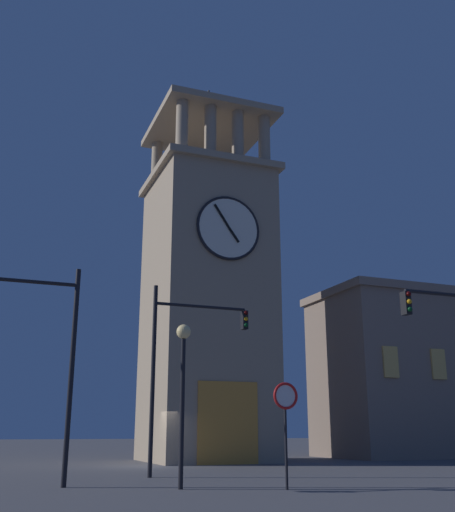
{
  "coord_description": "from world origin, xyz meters",
  "views": [
    {
      "loc": [
        7.37,
        29.03,
        1.59
      ],
      "look_at": [
        -5.18,
        -3.61,
        11.68
      ],
      "focal_mm": 42.6,
      "sensor_mm": 36.0,
      "label": 1
    }
  ],
  "objects_px": {
    "traffic_signal_mid": "(40,339)",
    "no_horn_sign": "(286,405)",
    "clocktower": "(207,302)",
    "traffic_signal_near": "(182,351)",
    "street_lamp": "(183,371)"
  },
  "relations": [
    {
      "from": "clocktower",
      "to": "no_horn_sign",
      "type": "height_order",
      "value": "clocktower"
    },
    {
      "from": "clocktower",
      "to": "no_horn_sign",
      "type": "distance_m",
      "value": 17.84
    },
    {
      "from": "street_lamp",
      "to": "no_horn_sign",
      "type": "relative_size",
      "value": 1.59
    },
    {
      "from": "traffic_signal_near",
      "to": "street_lamp",
      "type": "height_order",
      "value": "traffic_signal_near"
    },
    {
      "from": "clocktower",
      "to": "traffic_signal_mid",
      "type": "distance_m",
      "value": 17.22
    },
    {
      "from": "clocktower",
      "to": "traffic_signal_near",
      "type": "height_order",
      "value": "clocktower"
    },
    {
      "from": "street_lamp",
      "to": "traffic_signal_mid",
      "type": "bearing_deg",
      "value": -23.39
    },
    {
      "from": "traffic_signal_mid",
      "to": "no_horn_sign",
      "type": "height_order",
      "value": "traffic_signal_mid"
    },
    {
      "from": "no_horn_sign",
      "to": "traffic_signal_mid",
      "type": "bearing_deg",
      "value": -24.04
    },
    {
      "from": "clocktower",
      "to": "street_lamp",
      "type": "distance_m",
      "value": 17.07
    },
    {
      "from": "traffic_signal_near",
      "to": "traffic_signal_mid",
      "type": "height_order",
      "value": "traffic_signal_near"
    },
    {
      "from": "traffic_signal_near",
      "to": "no_horn_sign",
      "type": "distance_m",
      "value": 6.49
    },
    {
      "from": "no_horn_sign",
      "to": "clocktower",
      "type": "bearing_deg",
      "value": -101.04
    },
    {
      "from": "traffic_signal_mid",
      "to": "no_horn_sign",
      "type": "relative_size",
      "value": 2.22
    },
    {
      "from": "clocktower",
      "to": "traffic_signal_near",
      "type": "relative_size",
      "value": 3.24
    }
  ]
}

